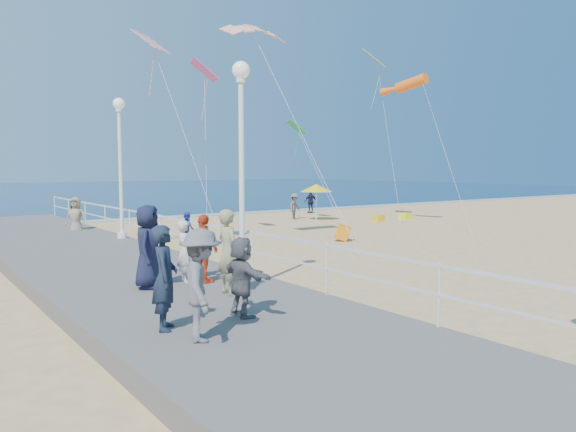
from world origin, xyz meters
TOP-DOWN VIEW (x-y plane):
  - ground at (0.00, 0.00)m, footprint 160.00×160.00m
  - ocean at (0.00, 65.00)m, footprint 160.00×90.00m
  - surf_line at (0.00, 20.50)m, footprint 160.00×1.20m
  - boardwalk at (-7.50, 0.00)m, footprint 5.00×44.00m
  - railing at (-5.05, 0.00)m, footprint 0.05×42.00m
  - lamp_post_mid at (-5.35, 0.00)m, footprint 0.44×0.44m
  - lamp_post_far at (-5.35, 9.00)m, footprint 0.44×0.44m
  - woman_holding_toddler at (-6.97, -0.08)m, footprint 0.40×0.57m
  - toddler_held at (-6.82, 0.07)m, footprint 0.34×0.42m
  - spectator_0 at (-8.90, -3.46)m, footprint 0.67×0.76m
  - spectator_2 at (-8.69, -4.36)m, footprint 1.07×1.31m
  - spectator_3 at (-6.62, -0.38)m, footprint 0.57×1.00m
  - spectator_4 at (-7.92, -0.20)m, footprint 1.01×1.09m
  - spectator_5 at (-7.43, -3.48)m, footprint 0.47×1.37m
  - spectator_6 at (-6.75, -1.78)m, footprint 0.45×0.67m
  - beach_walker_a at (7.16, 14.87)m, footprint 1.17×0.97m
  - beach_walker_b at (10.80, 18.01)m, footprint 0.97×0.53m
  - beach_walker_c at (-5.99, 13.04)m, footprint 1.06×1.00m
  - box_kite at (2.96, 5.67)m, footprint 0.89×0.89m
  - beach_umbrella at (7.77, 13.58)m, footprint 1.90×1.90m
  - beach_chair_left at (10.24, 10.95)m, footprint 0.55×0.55m
  - beach_chair_right at (12.48, 10.97)m, footprint 0.55×0.55m
  - kite_parafoil at (-0.71, 6.75)m, footprint 2.64×0.94m
  - kite_windsock at (9.92, 8.33)m, footprint 1.06×3.00m
  - kite_diamond_pink at (-1.16, 10.15)m, footprint 1.44×1.62m
  - kite_diamond_multi at (10.16, 11.15)m, footprint 2.14×2.06m
  - kite_diamond_green at (6.52, 13.85)m, footprint 1.31×1.45m
  - kite_diamond_redwhite at (-4.66, 7.40)m, footprint 1.58×1.54m

SIDE VIEW (x-z plane):
  - ground at x=0.00m, z-range 0.00..0.00m
  - ocean at x=0.00m, z-range -0.01..0.04m
  - surf_line at x=0.00m, z-range 0.01..0.05m
  - boardwalk at x=-7.50m, z-range 0.00..0.40m
  - beach_chair_left at x=10.24m, z-range 0.00..0.40m
  - beach_chair_right at x=12.48m, z-range 0.00..0.40m
  - box_kite at x=2.96m, z-range -0.07..0.67m
  - beach_walker_b at x=10.80m, z-range 0.00..1.57m
  - beach_walker_a at x=7.16m, z-range 0.00..1.58m
  - beach_walker_c at x=-5.99m, z-range 0.00..1.82m
  - spectator_5 at x=-7.43m, z-range 0.40..1.86m
  - woman_holding_toddler at x=-6.97m, z-range 0.40..1.87m
  - spectator_3 at x=-6.62m, z-range 0.40..2.02m
  - railing at x=-5.05m, z-range 0.98..1.53m
  - spectator_0 at x=-8.90m, z-range 0.40..2.16m
  - spectator_2 at x=-8.69m, z-range 0.40..2.17m
  - spectator_6 at x=-6.75m, z-range 0.40..2.23m
  - spectator_4 at x=-7.92m, z-range 0.40..2.28m
  - toddler_held at x=-6.82m, z-range 1.25..2.05m
  - beach_umbrella at x=7.77m, z-range 0.84..2.98m
  - lamp_post_mid at x=-5.35m, z-range 1.00..6.32m
  - lamp_post_far at x=-5.35m, z-range 1.00..6.32m
  - kite_diamond_green at x=6.52m, z-range 5.02..5.76m
  - kite_diamond_pink at x=-1.16m, z-range 6.88..7.73m
  - kite_windsock at x=9.92m, z-range 6.90..8.04m
  - kite_diamond_redwhite at x=-4.66m, z-range 7.21..7.95m
  - kite_parafoil at x=-0.71m, z-range 8.16..8.81m
  - kite_diamond_multi at x=10.16m, z-range 8.53..9.64m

